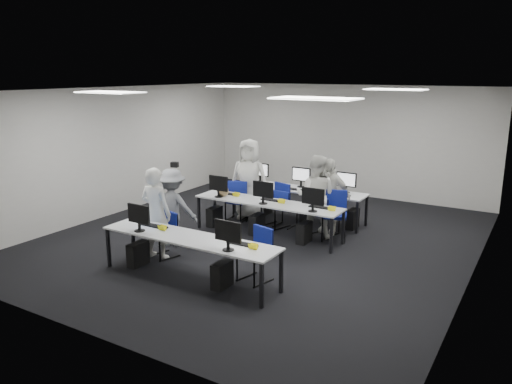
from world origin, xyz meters
The scene contains 23 objects.
room centered at (0.00, 0.00, 1.50)m, with size 9.00×9.02×3.00m.
ceiling_panels centered at (0.00, 0.00, 2.98)m, with size 5.20×4.60×0.02m.
desk_front centered at (0.00, -2.40, 0.68)m, with size 3.20×0.70×0.73m.
desk_mid centered at (0.00, 0.20, 0.68)m, with size 3.20×0.70×0.73m.
desk_back centered at (0.00, 1.60, 0.68)m, with size 3.20×0.70×0.73m.
equipment_front centered at (-0.19, -2.42, 0.36)m, with size 2.51×0.41×1.19m.
equipment_mid centered at (-0.19, 0.18, 0.36)m, with size 2.91×0.41×1.19m.
equipment_back centered at (0.19, 1.62, 0.36)m, with size 2.91×0.41×1.19m.
chair_0 centered at (-1.05, -1.82, 0.26)m, with size 0.51×0.54×0.83m.
chair_1 centered at (0.97, -1.90, 0.28)m, with size 0.53×0.56×0.88m.
chair_2 centered at (-1.16, 0.85, 0.28)m, with size 0.47×0.50×0.88m.
chair_3 centered at (-0.16, 0.86, 0.30)m, with size 0.58×0.61×0.95m.
chair_4 centered at (1.27, 0.73, 0.31)m, with size 0.62×0.65×0.98m.
chair_5 centered at (-1.15, 0.93, 0.30)m, with size 0.60×0.63×0.94m.
chair_6 centered at (0.02, 0.97, 0.26)m, with size 0.42×0.45×0.83m.
chair_7 centered at (1.00, 0.93, 0.26)m, with size 0.52×0.54×0.83m.
handbag centered at (-1.06, 0.12, 0.86)m, with size 0.31×0.20×0.26m, color olive.
student_0 centered at (-1.12, -1.92, 0.85)m, with size 0.62×0.41×1.69m, color silver.
student_1 centered at (0.85, 0.71, 0.85)m, with size 0.83×0.65×1.71m, color silver.
student_2 centered at (-1.02, 1.13, 0.92)m, with size 0.90×0.59×1.85m, color silver.
student_3 centered at (0.97, 1.10, 0.79)m, with size 0.93×0.39×1.59m, color silver.
photographer centered at (-1.31, -1.25, 0.77)m, with size 0.99×0.57×1.53m, color slate.
dslr_camera centered at (-1.36, -1.07, 1.58)m, with size 0.14×0.18×0.10m, color black.
Camera 1 is at (4.89, -8.45, 3.36)m, focal length 35.00 mm.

